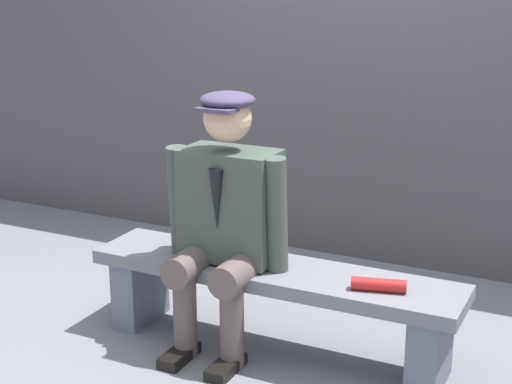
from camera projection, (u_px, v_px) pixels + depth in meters
ground_plane at (273, 350)px, 3.74m from camera, size 30.00×30.00×0.00m
bench at (273, 291)px, 3.65m from camera, size 1.78×0.39×0.42m
seated_man at (225, 214)px, 3.60m from camera, size 0.62×0.53×1.23m
rolled_magazine at (379, 285)px, 3.34m from camera, size 0.24×0.11×0.06m
stadium_wall at (376, 88)px, 4.71m from camera, size 12.00×0.24×2.11m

